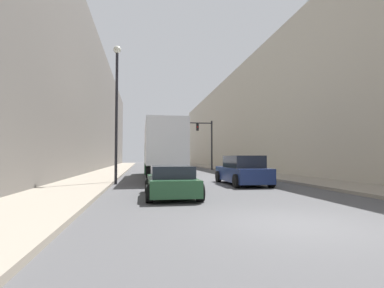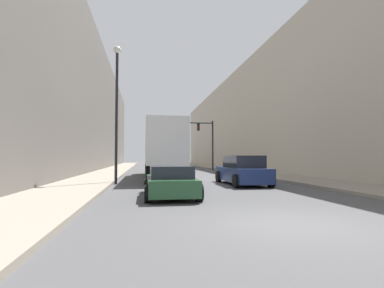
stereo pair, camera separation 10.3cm
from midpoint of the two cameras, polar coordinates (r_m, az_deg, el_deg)
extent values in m
plane|color=#4C4C4F|center=(7.61, 18.64, -14.31)|extent=(200.00, 200.00, 0.00)
cube|color=gray|center=(38.03, 6.31, -4.76)|extent=(3.25, 80.00, 0.15)
cube|color=gray|center=(36.76, -14.69, -4.78)|extent=(3.25, 80.00, 0.15)
cube|color=#BCB29E|center=(39.82, 12.71, 4.71)|extent=(6.00, 80.00, 13.09)
cube|color=#66605B|center=(37.92, -21.59, 6.79)|extent=(6.00, 80.00, 15.19)
cube|color=silver|center=(21.88, -5.87, -0.11)|extent=(2.43, 10.77, 2.78)
cube|color=black|center=(21.87, -5.89, -4.14)|extent=(1.21, 10.77, 0.24)
cube|color=#1E512D|center=(28.35, -6.70, -2.80)|extent=(2.43, 2.22, 2.85)
cylinder|color=black|center=(17.67, -8.51, -5.97)|extent=(0.25, 1.00, 1.00)
cylinder|color=black|center=(17.83, -1.63, -5.97)|extent=(0.25, 1.00, 1.00)
cylinder|color=black|center=(18.87, -8.57, -5.75)|extent=(0.25, 1.00, 1.00)
cylinder|color=black|center=(19.02, -2.12, -5.75)|extent=(0.25, 1.00, 1.00)
cylinder|color=black|center=(28.34, -8.86, -4.66)|extent=(0.25, 1.00, 1.00)
cylinder|color=black|center=(28.44, -4.56, -4.68)|extent=(0.25, 1.00, 1.00)
cube|color=#234C2D|center=(12.09, -4.28, -7.71)|extent=(1.78, 4.23, 0.60)
cube|color=#1E232D|center=(11.84, -4.18, -5.26)|extent=(1.57, 2.33, 0.46)
cylinder|color=black|center=(13.46, -8.65, -7.83)|extent=(0.25, 0.64, 0.64)
cylinder|color=black|center=(13.60, -1.05, -7.80)|extent=(0.25, 0.64, 0.64)
cylinder|color=black|center=(10.55, -8.42, -9.31)|extent=(0.25, 0.64, 0.64)
cylinder|color=black|center=(10.73, 1.26, -9.22)|extent=(0.25, 0.64, 0.64)
cube|color=navy|center=(17.56, 9.33, -5.71)|extent=(1.89, 4.96, 0.79)
cube|color=#1E232D|center=(17.30, 9.58, -3.33)|extent=(1.66, 2.73, 0.68)
cylinder|color=black|center=(19.01, 4.89, -6.19)|extent=(0.25, 0.70, 0.70)
cylinder|color=black|center=(19.56, 10.28, -6.06)|extent=(0.25, 0.70, 0.70)
cylinder|color=black|center=(15.50, 8.26, -7.01)|extent=(0.25, 0.70, 0.70)
cylinder|color=black|center=(16.17, 14.69, -6.77)|extent=(0.25, 0.70, 0.70)
cylinder|color=black|center=(37.53, 3.71, -0.24)|extent=(0.20, 0.20, 6.13)
cube|color=black|center=(37.09, -1.80, 4.07)|extent=(7.27, 0.12, 0.12)
cube|color=black|center=(37.31, 0.97, 3.25)|extent=(0.30, 0.24, 0.90)
sphere|color=red|center=(37.18, 1.01, 3.27)|extent=(0.18, 0.18, 0.18)
cube|color=black|center=(37.03, -1.80, 3.29)|extent=(0.30, 0.24, 0.90)
sphere|color=gold|center=(36.89, -1.77, 3.31)|extent=(0.18, 0.18, 0.18)
cube|color=black|center=(36.83, -4.61, 3.33)|extent=(0.30, 0.24, 0.90)
sphere|color=green|center=(36.67, -4.59, 2.92)|extent=(0.18, 0.18, 0.18)
cylinder|color=black|center=(18.08, -14.36, 4.90)|extent=(0.16, 0.16, 7.77)
sphere|color=silver|center=(19.02, -14.22, 17.03)|extent=(0.44, 0.44, 0.44)
camera|label=1|loc=(0.05, -90.17, 0.01)|focal=28.00mm
camera|label=2|loc=(0.05, 89.83, -0.01)|focal=28.00mm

